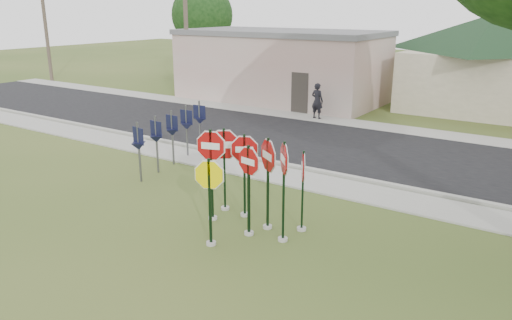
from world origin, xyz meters
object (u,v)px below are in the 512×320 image
Objects in this scene: utility_pole_near at (186,16)px; pedestrian at (317,101)px; stop_sign_center at (249,179)px; stop_sign_left at (211,162)px; stop_sign_yellow at (210,192)px.

pedestrian is (9.45, -0.99, -4.01)m from utility_pole_near.
stop_sign_center is 0.93× the size of stop_sign_left.
stop_sign_left is at bearing 111.29° from pedestrian.
stop_sign_left is 1.45× the size of pedestrian.
stop_sign_yellow is 0.87× the size of stop_sign_left.
utility_pole_near is 5.27× the size of pedestrian.
pedestrian is at bearing 107.17° from stop_sign_yellow.
stop_sign_left reaches higher than stop_sign_yellow.
stop_sign_left is 19.16m from utility_pole_near.
stop_sign_yellow is at bearing 113.52° from pedestrian.
pedestrian is at bearing -5.95° from utility_pole_near.
utility_pole_near reaches higher than stop_sign_yellow.
stop_sign_center is 1.35× the size of pedestrian.
stop_sign_center is 20.28m from utility_pole_near.
utility_pole_near is at bearing 135.38° from stop_sign_center.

